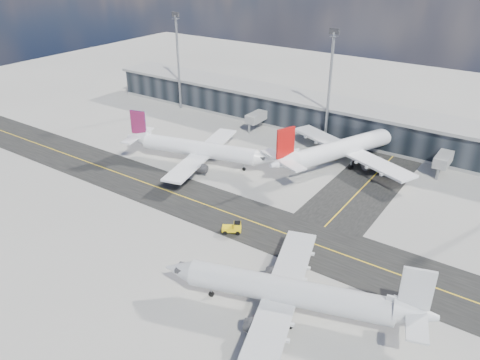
{
  "coord_description": "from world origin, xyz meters",
  "views": [
    {
      "loc": [
        46.55,
        -59.03,
        47.05
      ],
      "look_at": [
        -0.19,
        8.83,
        5.0
      ],
      "focal_mm": 35.0,
      "sensor_mm": 36.0,
      "label": 1
    }
  ],
  "objects_px": {
    "airliner_near": "(292,293)",
    "service_van": "(324,152)",
    "baggage_tug": "(233,228)",
    "airliner_af": "(197,149)",
    "airliner_redtail": "(344,148)"
  },
  "relations": [
    {
      "from": "airliner_near",
      "to": "service_van",
      "type": "bearing_deg",
      "value": 3.42
    },
    {
      "from": "baggage_tug",
      "to": "service_van",
      "type": "bearing_deg",
      "value": 151.11
    },
    {
      "from": "airliner_af",
      "to": "airliner_near",
      "type": "height_order",
      "value": "airliner_near"
    },
    {
      "from": "airliner_af",
      "to": "service_van",
      "type": "height_order",
      "value": "airliner_af"
    },
    {
      "from": "airliner_near",
      "to": "baggage_tug",
      "type": "bearing_deg",
      "value": 39.43
    },
    {
      "from": "service_van",
      "to": "airliner_near",
      "type": "bearing_deg",
      "value": -63.56
    },
    {
      "from": "airliner_near",
      "to": "service_van",
      "type": "relative_size",
      "value": 6.54
    },
    {
      "from": "airliner_af",
      "to": "airliner_redtail",
      "type": "bearing_deg",
      "value": 109.56
    },
    {
      "from": "airliner_af",
      "to": "baggage_tug",
      "type": "distance_m",
      "value": 31.4
    },
    {
      "from": "airliner_redtail",
      "to": "baggage_tug",
      "type": "xyz_separation_m",
      "value": [
        -4.36,
        -38.61,
        -3.09
      ]
    },
    {
      "from": "airliner_redtail",
      "to": "service_van",
      "type": "height_order",
      "value": "airliner_redtail"
    },
    {
      "from": "airliner_af",
      "to": "service_van",
      "type": "bearing_deg",
      "value": 118.96
    },
    {
      "from": "airliner_redtail",
      "to": "airliner_near",
      "type": "relative_size",
      "value": 1.08
    },
    {
      "from": "airliner_redtail",
      "to": "airliner_near",
      "type": "height_order",
      "value": "airliner_redtail"
    },
    {
      "from": "airliner_near",
      "to": "baggage_tug",
      "type": "xyz_separation_m",
      "value": [
        -18.64,
        12.23,
        -2.68
      ]
    }
  ]
}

